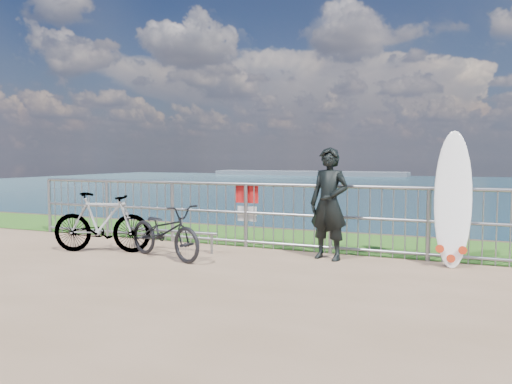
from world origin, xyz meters
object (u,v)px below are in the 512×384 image
at_px(surfboard, 453,204).
at_px(bicycle_far, 102,222).
at_px(bicycle_near, 165,231).
at_px(surfer, 329,204).

height_order(surfboard, bicycle_far, surfboard).
distance_m(bicycle_near, bicycle_far, 1.24).
xyz_separation_m(surfboard, bicycle_near, (-4.10, -1.14, -0.48)).
bearing_deg(surfboard, bicycle_near, -164.44).
bearing_deg(bicycle_near, surfer, -49.50).
distance_m(surfer, bicycle_far, 3.72).
xyz_separation_m(surfer, bicycle_far, (-3.59, -0.90, -0.36)).
xyz_separation_m(surfer, surfboard, (1.75, 0.22, 0.05)).
bearing_deg(bicycle_near, surfboard, -55.31).
bearing_deg(surfboard, surfer, -172.76).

